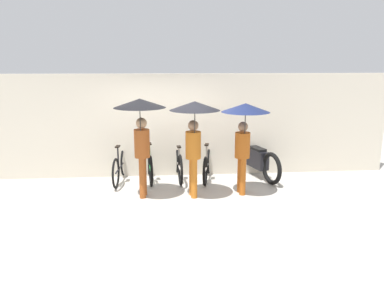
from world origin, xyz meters
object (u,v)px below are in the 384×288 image
Objects in this scene: parked_bicycle_0 at (120,166)px; parked_bicycle_2 at (178,164)px; parked_bicycle_1 at (149,165)px; pedestrian_trailing at (244,123)px; parked_bicycle_3 at (207,165)px; pedestrian_center at (194,122)px; motorcycle at (257,160)px; pedestrian_leading at (141,120)px.

parked_bicycle_2 is at bearing -81.71° from parked_bicycle_0.
parked_bicycle_0 is 0.70m from parked_bicycle_1.
parked_bicycle_3 is at bearing -67.04° from pedestrian_trailing.
pedestrian_center is at bearing 0.23° from pedestrian_trailing.
parked_bicycle_0 is at bearing 75.23° from motorcycle.
parked_bicycle_2 is (1.39, 0.08, 0.01)m from parked_bicycle_0.
motorcycle is (1.95, 0.01, 0.05)m from parked_bicycle_2.
parked_bicycle_0 is 0.82× the size of pedestrian_center.
parked_bicycle_2 is 1.84m from pedestrian_center.
pedestrian_leading is at bearing -11.99° from pedestrian_center.
pedestrian_trailing is (2.01, -1.23, 1.18)m from parked_bicycle_1.
parked_bicycle_3 is 0.78× the size of pedestrian_leading.
parked_bicycle_0 reaches higher than motorcycle.
parked_bicycle_1 is 0.80× the size of pedestrian_leading.
pedestrian_trailing reaches higher than motorcycle.
pedestrian_center reaches higher than parked_bicycle_1.
motorcycle is (1.69, 1.36, -1.18)m from pedestrian_center.
pedestrian_leading reaches higher than parked_bicycle_2.
parked_bicycle_1 is at bearing -36.13° from pedestrian_trailing.
motorcycle is (2.76, 1.28, -1.23)m from pedestrian_leading.
parked_bicycle_3 is at bearing -97.43° from parked_bicycle_1.
motorcycle is at bearing -121.46° from pedestrian_trailing.
parked_bicycle_2 reaches higher than motorcycle.
parked_bicycle_1 reaches higher than parked_bicycle_0.
parked_bicycle_0 is at bearing -28.26° from pedestrian_trailing.
pedestrian_leading is at bearing -4.35° from pedestrian_trailing.
motorcycle is (2.65, 0.04, 0.05)m from parked_bicycle_1.
parked_bicycle_1 is at bearing -89.52° from pedestrian_leading.
parked_bicycle_0 is 1.85m from pedestrian_leading.
parked_bicycle_2 reaches higher than parked_bicycle_3.
pedestrian_trailing is (0.62, -1.17, 1.20)m from parked_bicycle_3.
pedestrian_leading is at bearing 169.52° from parked_bicycle_1.
pedestrian_trailing reaches higher than parked_bicycle_0.
motorcycle is at bearing -149.06° from pedestrian_center.
parked_bicycle_3 is 2.32m from pedestrian_leading.
pedestrian_leading is at bearing -148.94° from parked_bicycle_0.
parked_bicycle_0 is 0.98× the size of parked_bicycle_2.
motorcycle is (0.64, 1.27, -1.13)m from pedestrian_trailing.
parked_bicycle_3 is at bearing -99.45° from parked_bicycle_2.
pedestrian_center is 1.02× the size of motorcycle.
parked_bicycle_0 is 0.80× the size of pedestrian_leading.
pedestrian_trailing reaches higher than parked_bicycle_3.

